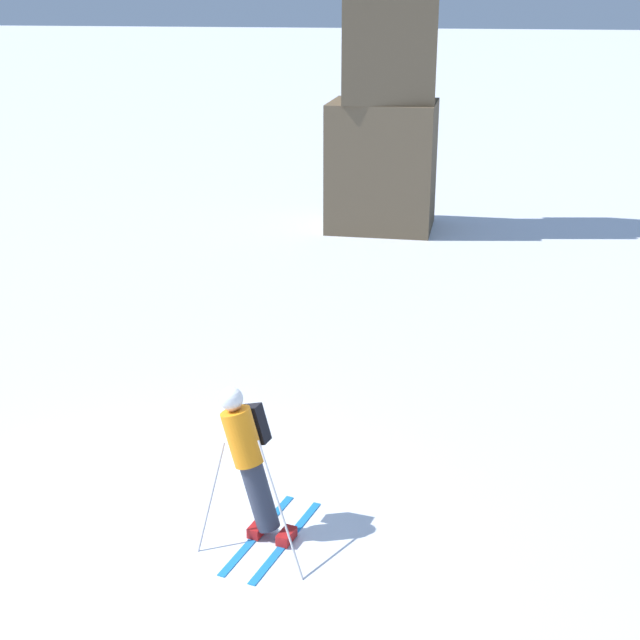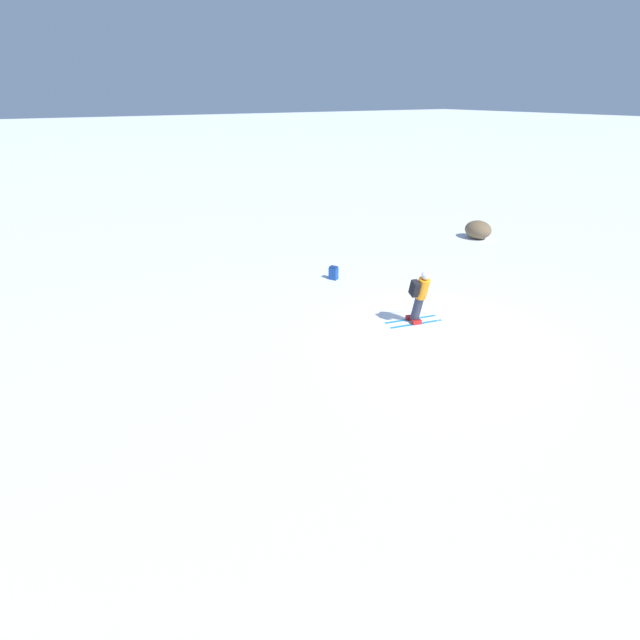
{
  "view_description": "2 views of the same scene",
  "coord_description": "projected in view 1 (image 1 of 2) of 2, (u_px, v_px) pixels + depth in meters",
  "views": [
    {
      "loc": [
        3.2,
        -8.29,
        5.76
      ],
      "look_at": [
        0.96,
        3.58,
        1.31
      ],
      "focal_mm": 50.0,
      "sensor_mm": 36.0,
      "label": 1
    },
    {
      "loc": [
        -8.91,
        9.63,
        6.29
      ],
      "look_at": [
        1.07,
        3.34,
        0.88
      ],
      "focal_mm": 28.0,
      "sensor_mm": 36.0,
      "label": 2
    }
  ],
  "objects": [
    {
      "name": "ground_plane",
      "position": [
        180.0,
        528.0,
        10.19
      ],
      "size": [
        300.0,
        300.0,
        0.0
      ],
      "primitive_type": "plane",
      "color": "white"
    },
    {
      "name": "skier",
      "position": [
        249.0,
        454.0,
        9.78
      ],
      "size": [
        1.26,
        1.76,
        1.81
      ],
      "rotation": [
        0.0,
        0.0,
        -0.22
      ],
      "color": "#1E7AC6",
      "rests_on": "ground"
    },
    {
      "name": "rock_pillar",
      "position": [
        385.0,
        75.0,
        21.85
      ],
      "size": [
        2.64,
        2.32,
        9.17
      ],
      "color": "brown",
      "rests_on": "ground"
    }
  ]
}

